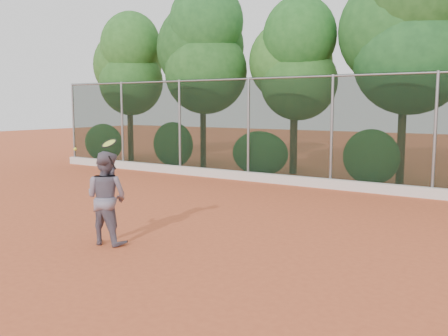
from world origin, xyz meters
The scene contains 7 objects.
ground centered at (0.00, 0.00, 0.00)m, with size 80.00×80.00×0.00m, color #CC5730.
concrete_curb centered at (0.00, 6.82, 0.15)m, with size 24.00×0.20×0.30m, color silver.
tennis_player centered at (-1.06, -1.33, 0.87)m, with size 0.84×0.66×1.73m, color slate.
chainlink_fence centered at (0.00, 7.00, 1.86)m, with size 24.09×0.09×3.50m.
foliage_backdrop centered at (-0.55, 8.98, 4.40)m, with size 23.70×3.63×7.55m.
tennis_racket centered at (-0.78, -1.48, 1.86)m, with size 0.30×0.28×0.56m.
tennis_ball_in_flight centered at (-2.39, -0.91, 1.67)m, with size 0.07×0.07×0.07m.
Camera 1 is at (5.78, -7.67, 2.57)m, focal length 40.00 mm.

